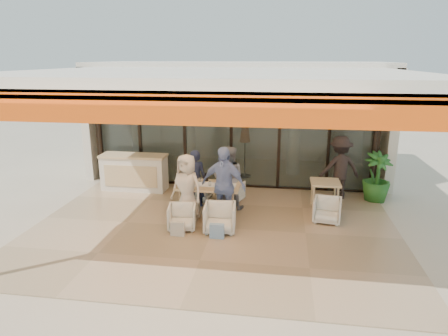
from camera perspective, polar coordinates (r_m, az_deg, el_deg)
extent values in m
plane|color=#C6B293|center=(8.94, -1.49, -8.63)|extent=(70.00, 70.00, 0.00)
cube|color=tan|center=(8.94, -1.49, -8.60)|extent=(8.00, 6.00, 0.01)
cube|color=silver|center=(8.17, -1.66, 13.00)|extent=(8.00, 6.00, 0.20)
cube|color=#FF540D|center=(5.33, -7.17, 8.53)|extent=(8.00, 0.12, 0.45)
cube|color=orange|center=(5.98, -5.44, 10.49)|extent=(8.00, 1.50, 0.06)
cylinder|color=black|center=(12.31, -17.32, 5.18)|extent=(0.12, 0.12, 3.20)
cylinder|color=black|center=(11.38, 20.78, 4.08)|extent=(0.12, 0.12, 3.20)
cube|color=#9EADA3|center=(11.32, 1.05, 5.03)|extent=(8.00, 0.03, 3.20)
cube|color=black|center=(11.70, 1.01, -2.50)|extent=(8.00, 0.10, 0.08)
cube|color=black|center=(11.14, 1.09, 12.95)|extent=(8.00, 0.10, 0.08)
cube|color=black|center=(12.47, -17.59, 5.29)|extent=(0.08, 0.10, 3.20)
cube|color=black|center=(11.96, -11.94, 5.27)|extent=(0.08, 0.10, 3.20)
cube|color=black|center=(11.56, -5.62, 5.19)|extent=(0.08, 0.10, 3.20)
cube|color=black|center=(11.32, 1.05, 5.03)|extent=(0.08, 0.10, 3.20)
cube|color=black|center=(11.23, 7.92, 4.80)|extent=(0.08, 0.10, 3.20)
cube|color=black|center=(11.30, 14.80, 4.50)|extent=(0.08, 0.10, 3.20)
cube|color=black|center=(11.52, 21.24, 4.17)|extent=(0.08, 0.10, 3.20)
cube|color=silver|center=(14.74, 2.81, 7.86)|extent=(9.00, 0.25, 3.40)
cube|color=silver|center=(14.18, -16.05, 6.98)|extent=(0.25, 3.50, 3.40)
cube|color=silver|center=(13.28, 21.38, 5.97)|extent=(0.25, 3.50, 3.40)
cube|color=silver|center=(12.87, 2.12, 14.35)|extent=(9.00, 3.50, 0.25)
cube|color=#D4B081|center=(13.37, 1.98, -0.33)|extent=(8.00, 3.50, 0.02)
cylinder|color=silver|center=(13.17, -5.01, 6.02)|extent=(0.40, 0.40, 3.00)
cylinder|color=silver|center=(12.83, 10.02, 5.59)|extent=(0.40, 0.40, 3.00)
cylinder|color=black|center=(12.53, -3.78, 12.47)|extent=(0.03, 0.03, 0.70)
cube|color=black|center=(12.56, -3.74, 10.42)|extent=(0.30, 0.30, 0.40)
sphere|color=#FFBF72|center=(12.56, -3.74, 10.42)|extent=(0.18, 0.18, 0.18)
cylinder|color=black|center=(12.29, 12.77, 12.07)|extent=(0.03, 0.03, 0.70)
cube|color=black|center=(12.32, 12.65, 9.98)|extent=(0.30, 0.30, 0.40)
sphere|color=#FFBF72|center=(12.32, 12.65, 9.98)|extent=(0.18, 0.18, 0.18)
cylinder|color=black|center=(12.62, 2.95, -1.13)|extent=(0.40, 0.40, 0.05)
cylinder|color=black|center=(12.37, 3.01, 3.32)|extent=(0.04, 0.04, 2.10)
cone|color=#DB5C13|center=(12.25, 3.06, 6.29)|extent=(0.32, 0.32, 1.10)
cube|color=silver|center=(11.56, -12.67, -0.74)|extent=(1.80, 0.60, 1.00)
cube|color=#D4B081|center=(11.43, -12.82, 1.72)|extent=(1.85, 0.65, 0.06)
cube|color=#D4B081|center=(11.28, -13.23, -1.17)|extent=(1.50, 0.02, 0.60)
cube|color=#D4B081|center=(9.49, -2.22, -2.53)|extent=(1.50, 0.90, 0.05)
cube|color=white|center=(9.48, -2.22, -2.39)|extent=(1.30, 0.35, 0.01)
cylinder|color=#D4B081|center=(9.45, -6.27, -5.08)|extent=(0.06, 0.06, 0.70)
cylinder|color=#D4B081|center=(9.23, 1.24, -5.50)|extent=(0.06, 0.06, 0.70)
cylinder|color=#D4B081|center=(10.03, -5.36, -3.81)|extent=(0.06, 0.06, 0.70)
cylinder|color=#D4B081|center=(9.82, 1.71, -4.18)|extent=(0.06, 0.06, 0.70)
cylinder|color=white|center=(9.42, -5.09, -2.19)|extent=(0.06, 0.06, 0.11)
cylinder|color=white|center=(9.70, -3.46, -1.62)|extent=(0.06, 0.06, 0.11)
cylinder|color=white|center=(9.36, -2.04, -2.24)|extent=(0.06, 0.06, 0.11)
cylinder|color=white|center=(9.59, -0.27, -1.80)|extent=(0.06, 0.06, 0.11)
cylinder|color=brown|center=(9.71, -5.26, -1.49)|extent=(0.07, 0.07, 0.16)
cylinder|color=black|center=(9.74, -2.51, -1.38)|extent=(0.09, 0.09, 0.17)
cylinder|color=black|center=(9.71, -2.51, -0.85)|extent=(0.10, 0.10, 0.01)
cylinder|color=white|center=(9.29, -5.29, -2.76)|extent=(0.22, 0.22, 0.01)
cylinder|color=white|center=(9.13, 0.21, -3.03)|extent=(0.22, 0.22, 0.01)
cylinder|color=white|center=(9.87, -4.45, -1.64)|extent=(0.22, 0.22, 0.01)
cylinder|color=white|center=(9.71, 0.73, -1.88)|extent=(0.22, 0.22, 0.01)
imported|color=white|center=(10.59, -3.50, -3.03)|extent=(0.65, 0.62, 0.59)
imported|color=white|center=(10.45, 1.02, -3.23)|extent=(0.72, 0.69, 0.60)
imported|color=white|center=(8.85, -6.02, -6.84)|extent=(0.67, 0.64, 0.61)
imported|color=white|center=(8.68, -0.60, -6.95)|extent=(0.71, 0.67, 0.69)
imported|color=#171E32|center=(9.99, -4.12, -1.52)|extent=(0.57, 0.41, 1.48)
imported|color=slate|center=(9.83, 0.66, -1.43)|extent=(0.79, 0.63, 1.59)
imported|color=beige|center=(9.14, -5.33, -2.86)|extent=(0.89, 0.73, 1.58)
imported|color=#748FC2|center=(8.95, -0.11, -2.49)|extent=(1.12, 0.70, 1.78)
cube|color=silver|center=(8.55, -6.66, -8.68)|extent=(0.30, 0.10, 0.34)
cube|color=#99BFD8|center=(8.38, -1.03, -9.08)|extent=(0.30, 0.10, 0.34)
cube|color=#D4B081|center=(10.04, 14.27, -2.00)|extent=(0.70, 0.70, 0.05)
cylinder|color=#D4B081|center=(9.86, 12.66, -4.48)|extent=(0.05, 0.05, 0.70)
cylinder|color=#D4B081|center=(9.93, 15.89, -4.57)|extent=(0.05, 0.05, 0.70)
cylinder|color=#D4B081|center=(10.39, 12.45, -3.43)|extent=(0.05, 0.05, 0.70)
cylinder|color=#D4B081|center=(10.45, 15.52, -3.53)|extent=(0.05, 0.05, 0.70)
imported|color=white|center=(9.47, 14.54, -5.70)|extent=(0.69, 0.66, 0.63)
imported|color=black|center=(10.92, 16.19, 0.01)|extent=(1.23, 0.90, 1.71)
imported|color=#1E5919|center=(11.12, 20.96, -1.22)|extent=(0.93, 0.93, 1.31)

